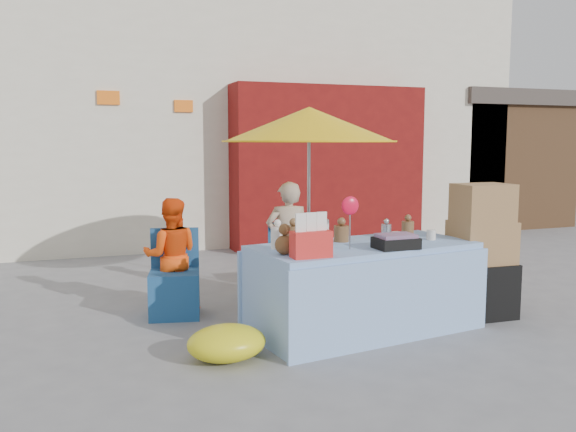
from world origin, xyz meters
name	(u,v)px	position (x,y,z in m)	size (l,w,h in m)	color
ground	(295,336)	(0.00, 0.00, 0.00)	(80.00, 80.00, 0.00)	slate
backdrop	(185,72)	(0.52, 7.52, 3.10)	(14.00, 8.00, 7.80)	silver
market_table	(363,286)	(0.64, -0.05, 0.41)	(2.19, 1.25, 1.26)	#89A7DB
chair_left	(175,290)	(-0.89, 1.01, 0.26)	(0.57, 0.56, 0.85)	navy
chair_right	(293,280)	(0.36, 1.01, 0.26)	(0.57, 0.56, 0.85)	navy
vendor_orange	(171,256)	(-0.89, 1.15, 0.58)	(0.56, 0.44, 1.16)	#FC490D
vendor_beige	(288,242)	(0.36, 1.15, 0.65)	(0.47, 0.31, 1.30)	tan
umbrella	(309,125)	(0.66, 1.30, 1.89)	(1.90, 1.90, 2.09)	gray
box_stack	(481,256)	(1.92, -0.06, 0.61)	(0.61, 0.51, 1.31)	black
tarp_bundle	(227,343)	(-0.73, -0.37, 0.14)	(0.63, 0.50, 0.28)	yellow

